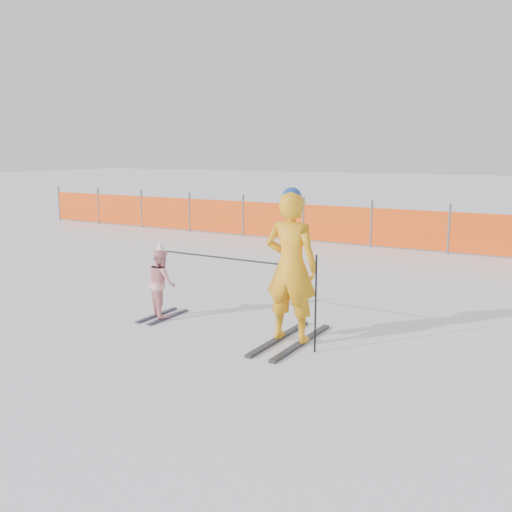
{
  "coord_description": "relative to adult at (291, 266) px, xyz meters",
  "views": [
    {
      "loc": [
        4.15,
        -6.6,
        2.51
      ],
      "look_at": [
        0.0,
        0.5,
        1.0
      ],
      "focal_mm": 40.0,
      "sensor_mm": 36.0,
      "label": 1
    }
  ],
  "objects": [
    {
      "name": "safety_fence",
      "position": [
        -5.14,
        8.0,
        -0.48
      ],
      "size": [
        17.14,
        0.06,
        1.25
      ],
      "color": "#595960",
      "rests_on": "ground"
    },
    {
      "name": "ground",
      "position": [
        -0.86,
        0.07,
        -1.03
      ],
      "size": [
        120.0,
        120.0,
        0.0
      ],
      "primitive_type": "plane",
      "color": "white",
      "rests_on": "ground"
    },
    {
      "name": "child",
      "position": [
        -2.23,
        0.04,
        -0.48
      ],
      "size": [
        0.63,
        0.92,
        1.22
      ],
      "color": "black",
      "rests_on": "ground"
    },
    {
      "name": "adult",
      "position": [
        0.0,
        0.0,
        0.0
      ],
      "size": [
        0.75,
        1.65,
        2.06
      ],
      "color": "black",
      "rests_on": "ground"
    },
    {
      "name": "ski_poles",
      "position": [
        -0.51,
        -0.06,
        -0.15
      ],
      "size": [
        2.56,
        0.26,
        1.26
      ],
      "color": "black",
      "rests_on": "ground"
    }
  ]
}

